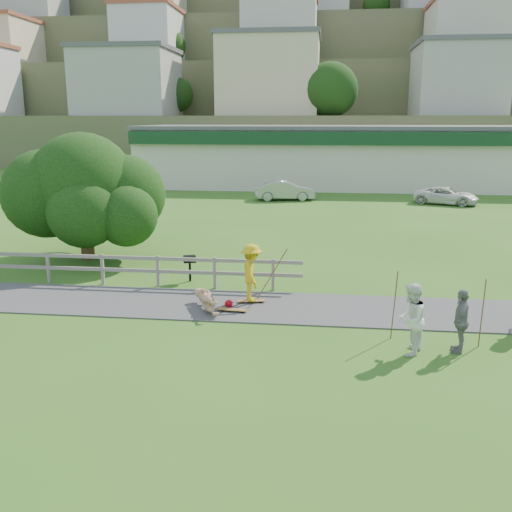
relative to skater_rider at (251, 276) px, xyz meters
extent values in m
plane|color=#32611B|center=(-1.45, -1.81, -0.91)|extent=(260.00, 260.00, 0.00)
cube|color=#3A3A3D|center=(-1.45, -0.31, -0.89)|extent=(34.00, 3.00, 0.04)
cube|color=slate|center=(-7.45, 1.49, -0.36)|extent=(0.10, 0.10, 1.10)
cube|color=slate|center=(-5.45, 1.49, -0.36)|extent=(0.10, 0.10, 1.10)
cube|color=slate|center=(-3.45, 1.49, -0.36)|extent=(0.10, 0.10, 1.10)
cube|color=slate|center=(-1.45, 1.49, -0.36)|extent=(0.10, 0.10, 1.10)
cube|color=slate|center=(0.55, 1.49, -0.36)|extent=(0.10, 0.10, 1.10)
cube|color=slate|center=(-5.95, 1.49, 0.09)|extent=(15.00, 0.08, 0.12)
cube|color=slate|center=(-5.95, 1.49, -0.36)|extent=(15.00, 0.08, 0.12)
cube|color=beige|center=(2.55, 33.19, 1.49)|extent=(32.00, 10.00, 4.80)
cube|color=#153B20|center=(2.55, 27.99, 3.29)|extent=(32.00, 0.60, 1.00)
cube|color=#535459|center=(2.55, 33.19, 4.04)|extent=(32.50, 10.50, 0.30)
cube|color=#526038|center=(-1.45, 53.19, 2.09)|extent=(220.00, 14.00, 6.00)
cube|color=beige|center=(-1.45, 53.19, 8.59)|extent=(10.00, 9.00, 7.00)
cube|color=#535459|center=(-1.45, 53.19, 12.34)|extent=(10.40, 9.40, 0.50)
cube|color=#526038|center=(-1.45, 66.19, 5.59)|extent=(220.00, 14.00, 13.00)
cube|color=beige|center=(-1.45, 66.19, 15.59)|extent=(10.00, 9.00, 7.00)
cube|color=#535459|center=(-1.45, 66.19, 19.34)|extent=(10.40, 9.40, 0.50)
cube|color=#526038|center=(-1.45, 79.19, 9.59)|extent=(220.00, 14.00, 21.00)
cube|color=#526038|center=(-1.45, 92.19, 14.09)|extent=(220.00, 14.00, 30.00)
cube|color=#526038|center=(-1.45, 106.19, 19.09)|extent=(220.00, 14.00, 40.00)
imported|color=gold|center=(0.00, 0.00, 0.00)|extent=(0.96, 1.31, 1.82)
imported|color=tan|center=(-1.25, -0.82, -0.58)|extent=(1.84, 1.20, 0.67)
imported|color=white|center=(4.38, -3.44, -0.01)|extent=(0.95, 1.06, 1.80)
imported|color=slate|center=(5.64, -3.16, -0.09)|extent=(0.59, 1.02, 1.63)
imported|color=#9D9FA5|center=(-0.66, 23.56, -0.22)|extent=(4.40, 2.20, 1.39)
imported|color=silver|center=(10.39, 22.86, -0.32)|extent=(4.62, 3.24, 1.17)
sphere|color=#B90813|center=(-0.65, -0.47, -0.79)|extent=(0.25, 0.25, 0.25)
cylinder|color=brown|center=(0.60, 0.40, 0.08)|extent=(0.03, 0.03, 1.97)
cylinder|color=brown|center=(4.09, -2.45, 0.02)|extent=(0.03, 0.03, 1.85)
cylinder|color=brown|center=(6.23, -2.76, -0.01)|extent=(0.03, 0.03, 1.80)
camera|label=1|loc=(2.20, -16.98, 4.77)|focal=40.00mm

